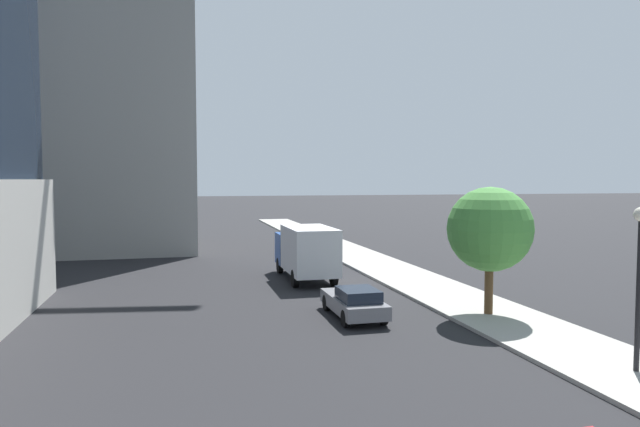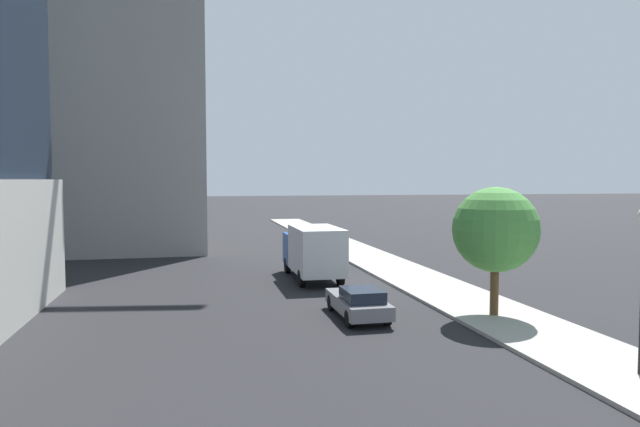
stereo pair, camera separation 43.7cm
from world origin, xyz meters
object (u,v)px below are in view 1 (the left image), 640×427
(construction_building, at_px, (96,66))
(car_gray, at_px, (354,302))
(street_lamp, at_px, (640,262))
(street_tree, at_px, (490,230))
(box_truck, at_px, (306,250))

(construction_building, distance_m, car_gray, 33.94)
(street_lamp, height_order, car_gray, street_lamp)
(car_gray, bearing_deg, street_lamp, -55.13)
(street_tree, bearing_deg, street_lamp, -86.54)
(construction_building, xyz_separation_m, car_gray, (13.72, -27.43, -14.55))
(street_lamp, distance_m, street_tree, 7.57)
(street_tree, height_order, car_gray, street_tree)
(construction_building, relative_size, box_truck, 4.96)
(street_lamp, distance_m, box_truck, 19.15)
(street_lamp, xyz_separation_m, street_tree, (-0.46, 7.55, 0.31))
(construction_building, xyz_separation_m, street_lamp, (19.81, -36.18, -11.78))
(box_truck, bearing_deg, street_lamp, -71.36)
(street_tree, xyz_separation_m, car_gray, (-5.64, 1.20, -3.08))
(car_gray, bearing_deg, box_truck, 90.00)
(street_tree, distance_m, car_gray, 6.54)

